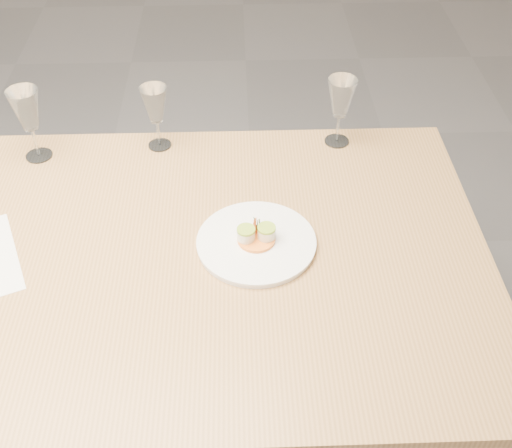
{
  "coord_description": "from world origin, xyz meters",
  "views": [
    {
      "loc": [
        0.61,
        -1.07,
        1.82
      ],
      "look_at": [
        0.65,
        0.04,
        0.8
      ],
      "focal_mm": 45.0,
      "sensor_mm": 36.0,
      "label": 1
    }
  ],
  "objects_px": {
    "wine_glass_2": "(155,106)",
    "wine_glass_3": "(341,99)",
    "dinner_plate": "(256,242)",
    "wine_glass_1": "(27,111)"
  },
  "relations": [
    {
      "from": "wine_glass_1",
      "to": "wine_glass_3",
      "type": "height_order",
      "value": "wine_glass_1"
    },
    {
      "from": "wine_glass_3",
      "to": "wine_glass_1",
      "type": "bearing_deg",
      "value": -177.19
    },
    {
      "from": "wine_glass_2",
      "to": "wine_glass_3",
      "type": "height_order",
      "value": "wine_glass_3"
    },
    {
      "from": "dinner_plate",
      "to": "wine_glass_3",
      "type": "bearing_deg",
      "value": 59.59
    },
    {
      "from": "wine_glass_1",
      "to": "wine_glass_3",
      "type": "xyz_separation_m",
      "value": [
        0.84,
        0.04,
        -0.01
      ]
    },
    {
      "from": "dinner_plate",
      "to": "wine_glass_3",
      "type": "height_order",
      "value": "wine_glass_3"
    },
    {
      "from": "dinner_plate",
      "to": "wine_glass_2",
      "type": "distance_m",
      "value": 0.51
    },
    {
      "from": "dinner_plate",
      "to": "wine_glass_1",
      "type": "height_order",
      "value": "wine_glass_1"
    },
    {
      "from": "wine_glass_2",
      "to": "wine_glass_3",
      "type": "distance_m",
      "value": 0.51
    },
    {
      "from": "dinner_plate",
      "to": "wine_glass_1",
      "type": "bearing_deg",
      "value": 147.62
    }
  ]
}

